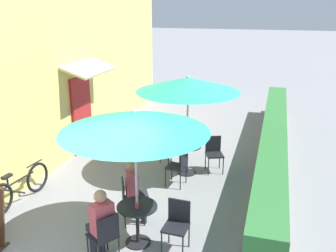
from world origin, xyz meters
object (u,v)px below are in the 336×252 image
Objects in this scene: patio_table_near at (137,218)px; seated_patron_near_right at (101,222)px; cafe_chair_near_back at (177,222)px; patio_table_mid at (187,154)px; cafe_chair_mid_back at (214,151)px; patio_umbrella_mid at (188,85)px; cafe_chair_near_left at (129,198)px; cafe_chair_mid_right at (179,165)px; cafe_chair_near_right at (105,234)px; cafe_chair_mid_left at (168,146)px; seated_patron_near_left at (135,189)px; patio_umbrella_near at (135,122)px; coffee_cup_near at (137,205)px; bicycle_leaning at (20,187)px; coffee_cup_mid at (182,146)px.

patio_table_near is 0.71m from seated_patron_near_right.
cafe_chair_near_back reaches higher than patio_table_mid.
patio_umbrella_mid is at bearing 6.38° from cafe_chair_mid_back.
cafe_chair_near_left is at bearing 45.03° from cafe_chair_mid_back.
cafe_chair_near_right is at bearing 178.73° from cafe_chair_mid_right.
patio_umbrella_mid reaches higher than cafe_chair_near_back.
cafe_chair_mid_left is at bearing -23.62° from cafe_chair_mid_back.
patio_table_mid is 0.83× the size of cafe_chair_mid_right.
patio_table_mid is at bearing 25.84° from cafe_chair_near_right.
cafe_chair_mid_back is at bearing 29.17° from patio_umbrella_mid.
cafe_chair_near_back is (0.99, 0.66, 0.00)m from cafe_chair_near_right.
seated_patron_near_left reaches higher than cafe_chair_mid_right.
cafe_chair_near_back is (0.69, 0.04, -1.69)m from patio_umbrella_near.
coffee_cup_near reaches higher than bicycle_leaning.
patio_table_near is 2.90m from bicycle_leaning.
cafe_chair_near_left is 1.14m from seated_patron_near_right.
cafe_chair_near_back reaches higher than bicycle_leaning.
seated_patron_near_left is 13.89× the size of coffee_cup_mid.
patio_umbrella_near is 3.44m from bicycle_leaning.
cafe_chair_mid_right is (0.13, 2.29, -1.69)m from patio_umbrella_near.
patio_umbrella_near is 1.93× the size of seated_patron_near_right.
cafe_chair_mid_right reaches higher than coffee_cup_mid.
cafe_chair_mid_left is 9.67× the size of coffee_cup_mid.
cafe_chair_near_right reaches higher than coffee_cup_mid.
patio_table_near is 3.36m from cafe_chair_mid_left.
patio_table_near is 0.69m from cafe_chair_near_left.
cafe_chair_near_left is 2.46m from patio_table_mid.
coffee_cup_near is at bearing -92.11° from patio_umbrella_mid.
patio_umbrella_mid is at bearing 87.38° from patio_umbrella_near.
coffee_cup_mid is at bearing 13.55° from cafe_chair_mid_back.
patio_umbrella_mid is at bearing 87.38° from patio_table_near.
cafe_chair_mid_left is at bearing 98.04° from coffee_cup_near.
cafe_chair_near_left is (-0.38, 0.57, 0.02)m from patio_table_near.
patio_umbrella_mid is (0.00, 0.00, 1.71)m from patio_table_mid.
cafe_chair_near_back is 1.00× the size of cafe_chair_mid_left.
patio_umbrella_mid is 1.82m from cafe_chair_mid_back.
cafe_chair_near_right is 1.00× the size of cafe_chair_mid_left.
coffee_cup_near is (0.40, -0.63, 0.25)m from cafe_chair_near_left.
cafe_chair_near_back is 2.86m from coffee_cup_mid.
patio_umbrella_near is at bearing -116.57° from patio_table_near.
patio_umbrella_near reaches higher than patio_table_mid.
patio_table_near is 0.83× the size of cafe_chair_mid_back.
cafe_chair_mid_back is at bearing 36.38° from cafe_chair_mid_left.
coffee_cup_mid is (0.52, -0.51, 0.25)m from cafe_chair_mid_left.
cafe_chair_near_back is at bearing -77.35° from coffee_cup_mid.
patio_table_near is at bearing 63.43° from patio_umbrella_near.
coffee_cup_near is at bearing -92.11° from patio_table_mid.
patio_umbrella_near is 1.66m from seated_patron_near_left.
coffee_cup_mid is (-0.07, -0.16, -1.44)m from patio_umbrella_mid.
patio_table_near is 3.44m from patio_umbrella_mid.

